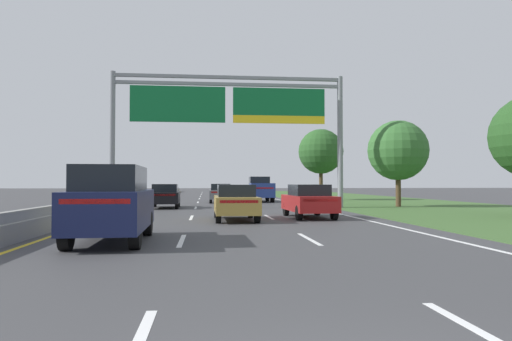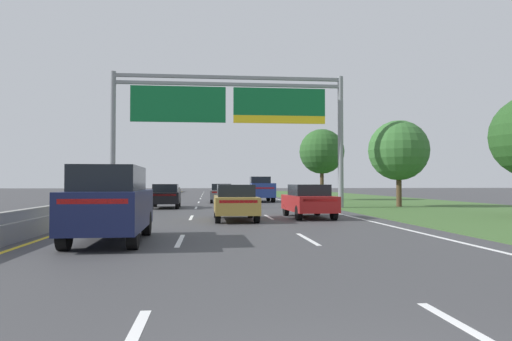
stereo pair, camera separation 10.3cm
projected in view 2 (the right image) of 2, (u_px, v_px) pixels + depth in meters
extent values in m
plane|color=#3D3D3F|center=(221.00, 203.00, 38.14)|extent=(220.00, 220.00, 0.00)
cube|color=white|center=(180.00, 240.00, 13.58)|extent=(0.14, 3.00, 0.01)
cube|color=white|center=(191.00, 218.00, 22.53)|extent=(0.14, 3.00, 0.01)
cube|color=white|center=(196.00, 208.00, 31.49)|extent=(0.14, 3.00, 0.01)
cube|color=white|center=(199.00, 202.00, 40.44)|extent=(0.14, 3.00, 0.01)
cube|color=white|center=(200.00, 199.00, 49.39)|extent=(0.14, 3.00, 0.01)
cube|color=white|center=(202.00, 196.00, 58.34)|extent=(0.14, 3.00, 0.01)
cube|color=white|center=(202.00, 194.00, 67.29)|extent=(0.14, 3.00, 0.01)
cube|color=white|center=(203.00, 193.00, 76.24)|extent=(0.14, 3.00, 0.01)
cube|color=white|center=(204.00, 192.00, 85.20)|extent=(0.14, 3.00, 0.01)
cube|color=white|center=(486.00, 339.00, 5.00)|extent=(0.14, 3.00, 0.01)
cube|color=white|center=(308.00, 239.00, 13.95)|extent=(0.14, 3.00, 0.01)
cube|color=white|center=(269.00, 217.00, 22.90)|extent=(0.14, 3.00, 0.01)
cube|color=white|center=(252.00, 207.00, 31.86)|extent=(0.14, 3.00, 0.01)
cube|color=white|center=(242.00, 202.00, 40.81)|extent=(0.14, 3.00, 0.01)
cube|color=white|center=(236.00, 199.00, 49.76)|extent=(0.14, 3.00, 0.01)
cube|color=white|center=(232.00, 196.00, 58.71)|extent=(0.14, 3.00, 0.01)
cube|color=white|center=(229.00, 194.00, 67.66)|extent=(0.14, 3.00, 0.01)
cube|color=white|center=(226.00, 193.00, 76.61)|extent=(0.14, 3.00, 0.01)
cube|color=white|center=(224.00, 192.00, 85.57)|extent=(0.14, 3.00, 0.01)
cube|color=white|center=(294.00, 203.00, 38.73)|extent=(0.16, 106.00, 0.01)
cube|color=gold|center=(146.00, 204.00, 37.55)|extent=(0.16, 106.00, 0.01)
cube|color=#3D602D|center=(389.00, 203.00, 39.53)|extent=(14.00, 110.00, 0.02)
cube|color=gray|center=(137.00, 200.00, 37.48)|extent=(0.60, 110.00, 0.55)
cube|color=gray|center=(137.00, 195.00, 37.49)|extent=(0.25, 110.00, 0.30)
cylinder|color=gray|center=(113.00, 140.00, 29.97)|extent=(0.36, 0.36, 8.70)
cylinder|color=gray|center=(341.00, 142.00, 31.44)|extent=(0.36, 0.36, 8.70)
cube|color=gray|center=(229.00, 77.00, 30.81)|extent=(14.70, 0.24, 0.20)
cube|color=gray|center=(229.00, 84.00, 30.80)|extent=(14.70, 0.24, 0.20)
cube|color=#0C602D|center=(178.00, 104.00, 30.26)|extent=(6.00, 0.12, 2.29)
cube|color=#0C602D|center=(280.00, 102.00, 30.91)|extent=(6.00, 0.12, 1.79)
cube|color=yellow|center=(280.00, 120.00, 30.88)|extent=(6.00, 0.12, 0.50)
cube|color=navy|center=(261.00, 191.00, 41.70)|extent=(2.07, 5.42, 1.00)
cube|color=black|center=(260.00, 181.00, 42.57)|extent=(1.74, 1.92, 0.78)
cube|color=#B21414|center=(264.00, 188.00, 39.06)|extent=(1.68, 0.10, 0.12)
cube|color=navy|center=(263.00, 184.00, 40.00)|extent=(2.02, 1.97, 0.20)
cylinder|color=black|center=(250.00, 196.00, 43.44)|extent=(0.31, 0.84, 0.84)
cylinder|color=black|center=(268.00, 196.00, 43.59)|extent=(0.31, 0.84, 0.84)
cylinder|color=black|center=(253.00, 198.00, 39.79)|extent=(0.31, 0.84, 0.84)
cylinder|color=black|center=(273.00, 197.00, 39.93)|extent=(0.31, 0.84, 0.84)
cube|color=#161E47|center=(111.00, 209.00, 13.28)|extent=(2.02, 4.75, 1.05)
cube|color=black|center=(110.00, 178.00, 13.15)|extent=(1.71, 3.04, 0.68)
cube|color=#B21414|center=(93.00, 201.00, 11.00)|extent=(1.60, 0.12, 0.12)
cylinder|color=black|center=(92.00, 224.00, 14.75)|extent=(0.28, 0.77, 0.76)
cylinder|color=black|center=(146.00, 223.00, 14.95)|extent=(0.28, 0.77, 0.76)
cylinder|color=black|center=(64.00, 235.00, 11.58)|extent=(0.28, 0.77, 0.76)
cylinder|color=black|center=(133.00, 234.00, 11.78)|extent=(0.28, 0.77, 0.76)
cube|color=black|center=(166.00, 197.00, 31.33)|extent=(1.93, 4.44, 0.72)
cube|color=black|center=(166.00, 188.00, 31.30)|extent=(1.62, 2.34, 0.52)
cube|color=#B21414|center=(164.00, 195.00, 29.20)|extent=(1.53, 0.12, 0.12)
cylinder|color=black|center=(155.00, 202.00, 32.71)|extent=(0.24, 0.67, 0.66)
cylinder|color=black|center=(179.00, 202.00, 32.91)|extent=(0.24, 0.67, 0.66)
cylinder|color=black|center=(151.00, 204.00, 29.74)|extent=(0.24, 0.67, 0.66)
cylinder|color=black|center=(177.00, 204.00, 29.94)|extent=(0.24, 0.67, 0.66)
cube|color=slate|center=(221.00, 194.00, 39.83)|extent=(1.86, 4.42, 0.72)
cube|color=black|center=(221.00, 187.00, 39.80)|extent=(1.59, 2.31, 0.52)
cube|color=#B21414|center=(222.00, 192.00, 37.69)|extent=(1.53, 0.09, 0.12)
cylinder|color=black|center=(212.00, 198.00, 41.24)|extent=(0.23, 0.66, 0.66)
cylinder|color=black|center=(230.00, 198.00, 41.38)|extent=(0.23, 0.66, 0.66)
cylinder|color=black|center=(212.00, 199.00, 38.26)|extent=(0.23, 0.66, 0.66)
cylinder|color=black|center=(231.00, 199.00, 38.41)|extent=(0.23, 0.66, 0.66)
cube|color=maroon|center=(308.00, 203.00, 22.52)|extent=(1.93, 4.44, 0.72)
cube|color=black|center=(309.00, 190.00, 22.49)|extent=(1.62, 2.34, 0.52)
cube|color=#B21414|center=(320.00, 200.00, 20.39)|extent=(1.53, 0.12, 0.12)
cylinder|color=black|center=(286.00, 209.00, 23.90)|extent=(0.24, 0.67, 0.66)
cylinder|color=black|center=(317.00, 209.00, 24.10)|extent=(0.24, 0.67, 0.66)
cylinder|color=black|center=(299.00, 213.00, 20.93)|extent=(0.24, 0.67, 0.66)
cylinder|color=black|center=(334.00, 213.00, 21.13)|extent=(0.24, 0.67, 0.66)
cube|color=#A38438|center=(235.00, 205.00, 21.01)|extent=(1.83, 4.40, 0.72)
cube|color=black|center=(235.00, 191.00, 20.98)|extent=(1.57, 2.30, 0.52)
cube|color=#B21414|center=(238.00, 202.00, 18.87)|extent=(1.53, 0.08, 0.12)
cylinder|color=black|center=(216.00, 211.00, 22.41)|extent=(0.22, 0.66, 0.66)
cylinder|color=black|center=(250.00, 211.00, 22.57)|extent=(0.22, 0.66, 0.66)
cylinder|color=black|center=(218.00, 215.00, 19.44)|extent=(0.22, 0.66, 0.66)
cylinder|color=black|center=(257.00, 215.00, 19.60)|extent=(0.22, 0.66, 0.66)
cylinder|color=#4C3823|center=(399.00, 191.00, 32.78)|extent=(0.36, 0.36, 2.24)
sphere|color=#33662D|center=(399.00, 150.00, 32.86)|extent=(4.15, 4.15, 4.15)
cylinder|color=#4C3823|center=(322.00, 185.00, 45.76)|extent=(0.36, 0.36, 2.95)
sphere|color=#285623|center=(322.00, 151.00, 45.84)|extent=(4.32, 4.32, 4.32)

